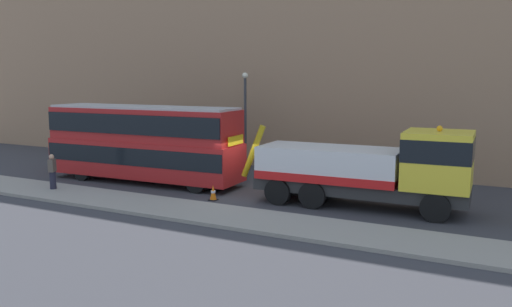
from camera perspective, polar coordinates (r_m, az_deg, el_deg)
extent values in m
plane|color=#38383D|center=(24.98, -0.74, -4.47)|extent=(120.00, 120.00, 0.00)
cube|color=gray|center=(21.44, -6.01, -6.50)|extent=(60.00, 2.80, 0.15)
cube|color=#9E7A5B|center=(31.58, 6.06, 12.81)|extent=(60.00, 1.20, 16.00)
cube|color=#2D2D2D|center=(22.81, 11.19, -3.69)|extent=(9.07, 2.53, 0.55)
cube|color=yellow|center=(22.03, 19.40, -0.67)|extent=(2.69, 2.69, 2.30)
cube|color=black|center=(21.97, 19.46, 0.49)|extent=(2.72, 2.72, 0.90)
cube|color=silver|center=(22.96, 8.11, -1.05)|extent=(6.19, 2.82, 1.40)
cube|color=red|center=(23.05, 8.09, -2.33)|extent=(6.19, 2.87, 0.36)
cylinder|color=#B79914|center=(24.24, -0.29, 0.26)|extent=(1.24, 0.32, 2.52)
sphere|color=orange|center=(21.88, 19.56, 2.61)|extent=(0.24, 0.24, 0.24)
cylinder|color=black|center=(23.42, 19.72, -4.40)|extent=(1.17, 0.38, 1.16)
cylinder|color=black|center=(21.27, 19.14, -5.65)|extent=(1.17, 0.38, 1.16)
cylinder|color=black|center=(24.35, 7.92, -3.49)|extent=(1.17, 0.38, 1.16)
cylinder|color=black|center=(22.29, 6.22, -4.58)|extent=(1.17, 0.38, 1.16)
cylinder|color=black|center=(24.86, 4.38, -3.19)|extent=(1.17, 0.38, 1.16)
cylinder|color=black|center=(22.84, 2.41, -4.22)|extent=(1.17, 0.38, 1.16)
cube|color=#AD1E1E|center=(28.17, -12.27, -0.51)|extent=(11.08, 2.89, 1.90)
cube|color=#AD1E1E|center=(27.95, -12.39, 3.14)|extent=(10.86, 2.79, 1.70)
cube|color=black|center=(28.13, -12.29, -0.01)|extent=(10.97, 2.94, 0.90)
cube|color=black|center=(27.94, -12.39, 3.34)|extent=(10.75, 2.93, 1.00)
cube|color=#B2B2B2|center=(27.88, -12.45, 5.00)|extent=(10.64, 2.68, 0.12)
cube|color=yellow|center=(25.06, -2.25, 1.46)|extent=(0.11, 1.50, 0.44)
cylinder|color=black|center=(27.07, -4.23, -2.35)|extent=(1.05, 0.34, 1.04)
cylinder|color=black|center=(25.25, -6.63, -3.18)|extent=(1.05, 0.34, 1.04)
cylinder|color=black|center=(31.18, -15.86, -1.21)|extent=(1.05, 0.34, 1.04)
cylinder|color=black|center=(29.61, -18.59, -1.84)|extent=(1.05, 0.34, 1.04)
cylinder|color=#232333|center=(27.18, -21.46, -2.76)|extent=(0.40, 0.40, 0.85)
cube|color=brown|center=(27.05, -21.54, -1.23)|extent=(0.40, 0.47, 0.62)
sphere|color=tan|center=(26.99, -21.59, -0.33)|extent=(0.24, 0.24, 0.24)
cone|color=orange|center=(23.73, -4.74, -4.30)|extent=(0.32, 0.32, 0.72)
cylinder|color=white|center=(23.72, -4.74, -4.21)|extent=(0.21, 0.21, 0.10)
cube|color=black|center=(23.81, -4.73, -5.10)|extent=(0.36, 0.36, 0.04)
cylinder|color=#38383D|center=(30.98, -1.19, 3.21)|extent=(0.16, 0.16, 5.50)
sphere|color=#EAE5C6|center=(30.85, -1.21, 8.58)|extent=(0.36, 0.36, 0.36)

